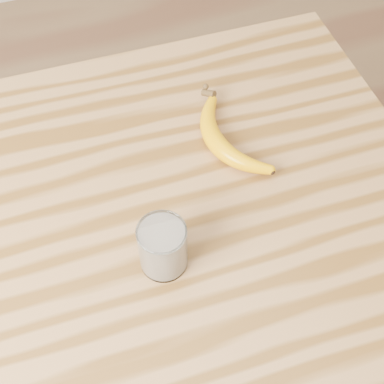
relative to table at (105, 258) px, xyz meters
name	(u,v)px	position (x,y,z in m)	size (l,w,h in m)	color
table	(105,258)	(0.00, 0.00, 0.00)	(1.20, 0.80, 0.90)	#9C6E3F
smoothie_glass	(163,247)	(0.09, -0.11, 0.18)	(0.08, 0.08, 0.10)	white
banana	(217,144)	(0.25, 0.08, 0.15)	(0.11, 0.29, 0.04)	#EDA300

